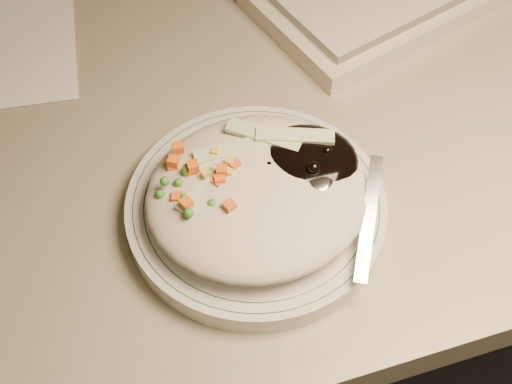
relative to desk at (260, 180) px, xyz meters
name	(u,v)px	position (x,y,z in m)	size (l,w,h in m)	color
desk	(260,180)	(0.00, 0.00, 0.00)	(1.40, 0.70, 0.74)	gray
plate	(256,209)	(-0.06, -0.18, 0.21)	(0.23, 0.23, 0.02)	silver
plate_rim	(256,203)	(-0.06, -0.18, 0.22)	(0.22, 0.22, 0.00)	#144723
meal	(261,188)	(-0.06, -0.18, 0.24)	(0.21, 0.19, 0.05)	#BBB198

